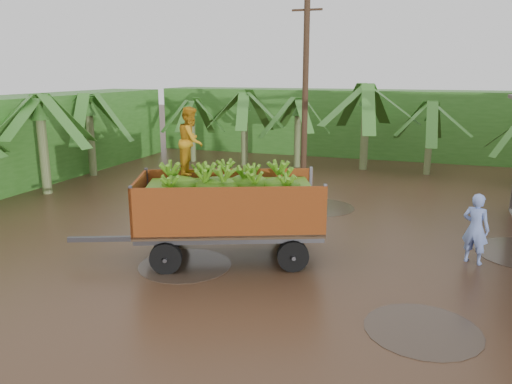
{
  "coord_description": "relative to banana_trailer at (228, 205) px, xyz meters",
  "views": [
    {
      "loc": [
        2.28,
        -12.35,
        4.63
      ],
      "look_at": [
        -1.78,
        -0.8,
        1.65
      ],
      "focal_mm": 35.0,
      "sensor_mm": 36.0,
      "label": 1
    }
  ],
  "objects": [
    {
      "name": "banana_trailer",
      "position": [
        0.0,
        0.0,
        0.0
      ],
      "size": [
        6.24,
        3.7,
        3.77
      ],
      "rotation": [
        0.0,
        0.0,
        0.38
      ],
      "color": "#AE4D18",
      "rests_on": "ground"
    },
    {
      "name": "hedge_west",
      "position": [
        -11.67,
        5.3,
        0.42
      ],
      "size": [
        3.0,
        18.0,
        3.6
      ],
      "primitive_type": "cube",
      "color": "#2D661E",
      "rests_on": "ground"
    },
    {
      "name": "banana_plants",
      "position": [
        -2.38,
        8.47,
        0.44
      ],
      "size": [
        24.86,
        19.92,
        4.15
      ],
      "color": "#2D661E",
      "rests_on": "ground"
    },
    {
      "name": "man_blue",
      "position": [
        5.83,
        1.67,
        -0.5
      ],
      "size": [
        0.76,
        0.65,
        1.77
      ],
      "primitive_type": "imported",
      "rotation": [
        0.0,
        0.0,
        2.72
      ],
      "color": "#7F99E8",
      "rests_on": "ground"
    },
    {
      "name": "hedge_north",
      "position": [
        0.33,
        17.3,
        0.42
      ],
      "size": [
        22.0,
        3.0,
        3.6
      ],
      "primitive_type": "cube",
      "color": "#2D661E",
      "rests_on": "ground"
    },
    {
      "name": "utility_pole",
      "position": [
        -0.25,
        8.74,
        2.41
      ],
      "size": [
        1.2,
        0.24,
        7.47
      ],
      "color": "#47301E",
      "rests_on": "ground"
    },
    {
      "name": "ground",
      "position": [
        2.33,
        1.3,
        -1.38
      ],
      "size": [
        100.0,
        100.0,
        0.0
      ],
      "primitive_type": "plane",
      "color": "black",
      "rests_on": "ground"
    }
  ]
}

